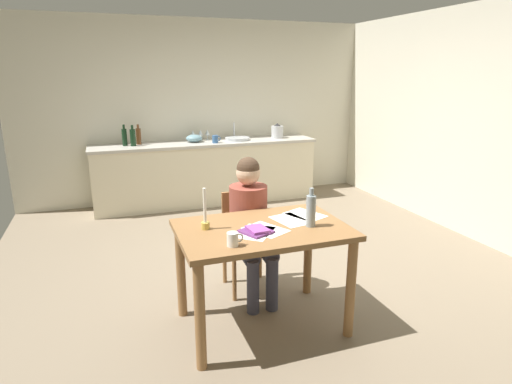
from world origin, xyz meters
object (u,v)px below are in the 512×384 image
object	(u,v)px
coffee_mug	(233,239)
wine_glass_by_kettle	(200,133)
person_seated	(251,219)
teacup_on_counter	(215,139)
wine_glass_near_sink	(207,133)
stovetop_kettle	(277,131)
candlestick	(205,218)
bottle_wine_red	(139,136)
book_cookery	(256,232)
bottle_vinegar	(133,137)
book_magazine	(258,230)
bottle_oil	(124,137)
sink_unit	(237,138)
mixing_bowl	(194,138)
wine_glass_back_left	(193,133)
dining_table	(262,244)
chair_at_table	(246,236)
wine_bottle_on_table	(311,210)

from	to	relation	value
coffee_mug	wine_glass_by_kettle	bearing A→B (deg)	80.58
person_seated	teacup_on_counter	world-z (taller)	person_seated
wine_glass_near_sink	teacup_on_counter	size ratio (longest dim) A/B	1.26
stovetop_kettle	coffee_mug	bearing A→B (deg)	-116.37
candlestick	bottle_wine_red	size ratio (longest dim) A/B	1.09
person_seated	book_cookery	world-z (taller)	person_seated
book_cookery	bottle_vinegar	size ratio (longest dim) A/B	0.69
book_magazine	bottle_wine_red	size ratio (longest dim) A/B	0.59
bottle_oil	person_seated	bearing A→B (deg)	-73.57
person_seated	sink_unit	distance (m)	2.91
stovetop_kettle	wine_glass_by_kettle	size ratio (longest dim) A/B	1.43
book_magazine	bottle_oil	distance (m)	3.48
sink_unit	bottle_oil	distance (m)	1.59
mixing_bowl	wine_glass_near_sink	size ratio (longest dim) A/B	1.51
wine_glass_back_left	teacup_on_counter	size ratio (longest dim) A/B	1.26
mixing_bowl	wine_glass_near_sink	distance (m)	0.26
coffee_mug	book_magazine	xyz separation A→B (m)	(0.23, 0.17, -0.03)
bottle_wine_red	dining_table	bearing A→B (deg)	-80.51
sink_unit	stovetop_kettle	bearing A→B (deg)	-0.38
chair_at_table	book_cookery	size ratio (longest dim) A/B	4.37
dining_table	coffee_mug	size ratio (longest dim) A/B	10.93
person_seated	teacup_on_counter	distance (m)	2.69
bottle_vinegar	book_magazine	bearing A→B (deg)	-80.26
chair_at_table	coffee_mug	distance (m)	1.05
book_magazine	bottle_vinegar	distance (m)	3.41
wine_bottle_on_table	stovetop_kettle	size ratio (longest dim) A/B	1.29
book_cookery	bottle_wine_red	size ratio (longest dim) A/B	0.71
bottle_wine_red	wine_glass_near_sink	size ratio (longest dim) A/B	1.79
wine_glass_by_kettle	wine_glass_back_left	xyz separation A→B (m)	(-0.11, 0.00, 0.00)
candlestick	chair_at_table	bearing A→B (deg)	48.70
wine_glass_near_sink	person_seated	bearing A→B (deg)	-96.58
book_cookery	book_magazine	bearing A→B (deg)	-31.51
sink_unit	bottle_wine_red	xyz separation A→B (m)	(-1.39, 0.07, 0.09)
chair_at_table	book_cookery	distance (m)	0.82
candlestick	wine_glass_by_kettle	xyz separation A→B (m)	(0.71, 3.34, 0.13)
person_seated	bottle_vinegar	xyz separation A→B (m)	(-0.73, 2.77, 0.34)
bottle_wine_red	mixing_bowl	world-z (taller)	bottle_wine_red
dining_table	bottle_oil	bearing A→B (deg)	102.78
dining_table	wine_glass_back_left	size ratio (longest dim) A/B	7.87
wine_bottle_on_table	wine_glass_back_left	world-z (taller)	wine_bottle_on_table
mixing_bowl	wine_bottle_on_table	bearing A→B (deg)	-87.74
bottle_vinegar	wine_glass_by_kettle	world-z (taller)	bottle_vinegar
wine_bottle_on_table	book_magazine	bearing A→B (deg)	179.39
dining_table	wine_bottle_on_table	size ratio (longest dim) A/B	4.26
book_magazine	book_cookery	size ratio (longest dim) A/B	0.83
chair_at_table	book_cookery	xyz separation A→B (m)	(-0.16, -0.73, 0.33)
dining_table	stovetop_kettle	world-z (taller)	stovetop_kettle
dining_table	coffee_mug	world-z (taller)	coffee_mug
candlestick	bottle_oil	xyz separation A→B (m)	(-0.36, 3.21, 0.14)
chair_at_table	person_seated	world-z (taller)	person_seated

